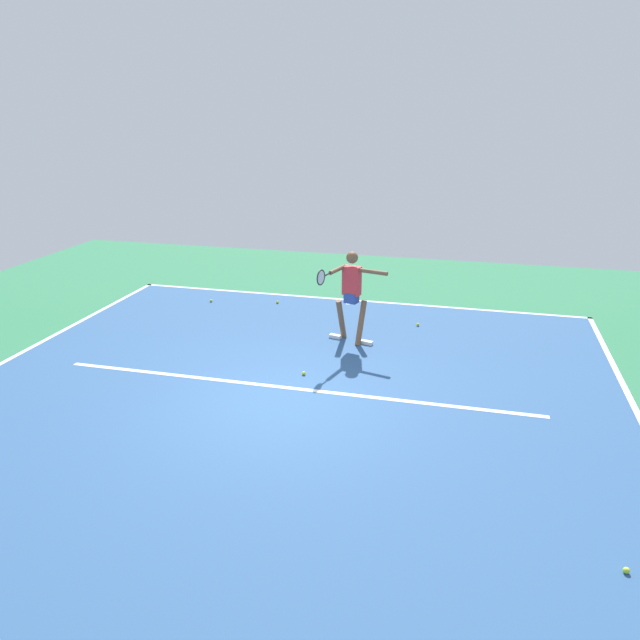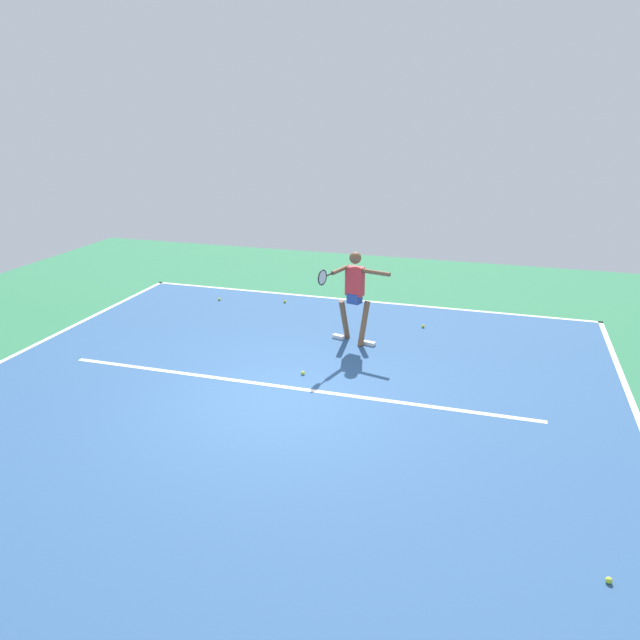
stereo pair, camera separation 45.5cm
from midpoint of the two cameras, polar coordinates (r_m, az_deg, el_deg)
name	(u,v)px [view 2 (the right image)]	position (r m, az deg, el deg)	size (l,w,h in m)	color
ground_plane	(278,399)	(9.80, -2.61, -7.44)	(20.37, 20.37, 0.00)	#2D754C
court_surface	(278,399)	(9.80, -2.61, -7.43)	(10.88, 11.07, 0.00)	#2D5484
court_line_baseline_near	(358,300)	(14.72, 4.49, 1.84)	(10.88, 0.10, 0.01)	white
court_line_sideline_right	(3,361)	(12.54, -26.59, -3.42)	(0.10, 11.07, 0.01)	white
court_line_service	(288,387)	(10.19, -1.75, -6.32)	(8.16, 0.10, 0.01)	white
court_line_centre_mark	(356,303)	(14.53, 4.32, 1.61)	(0.10, 0.30, 0.01)	white
tennis_player	(354,291)	(11.77, 4.31, 2.71)	(1.19, 1.24, 1.84)	brown
tennis_ball_by_sideline	(423,326)	(13.08, 10.60, -0.58)	(0.07, 0.07, 0.07)	yellow
tennis_ball_far_corner	(219,299)	(14.83, -8.53, 1.93)	(0.07, 0.07, 0.07)	#C6E53D
tennis_ball_near_player	(303,373)	(10.64, -0.38, -4.98)	(0.07, 0.07, 0.07)	#CCE033
tennis_ball_near_service_line	(609,580)	(7.17, 27.18, -20.86)	(0.07, 0.07, 0.07)	#C6E53D
tennis_ball_by_baseline	(285,302)	(14.50, -2.41, 1.73)	(0.07, 0.07, 0.07)	#CCE033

